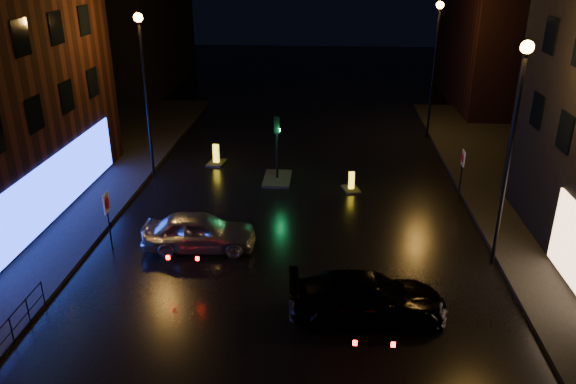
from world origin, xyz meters
name	(u,v)px	position (x,y,z in m)	size (l,w,h in m)	color
ground	(276,357)	(0.00, 0.00, 0.00)	(120.00, 120.00, 0.00)	black
building_far_left	(123,4)	(-16.00, 35.00, 7.00)	(8.00, 16.00, 14.00)	black
building_far_right	(510,24)	(15.00, 32.00, 6.00)	(8.00, 14.00, 12.00)	black
street_lamp_lfar	(144,72)	(-7.80, 14.00, 5.56)	(0.44, 0.44, 8.37)	black
street_lamp_rnear	(515,123)	(7.80, 6.00, 5.56)	(0.44, 0.44, 8.37)	black
street_lamp_rfar	(436,50)	(7.80, 22.00, 5.56)	(0.44, 0.44, 8.37)	black
traffic_signal	(277,171)	(-1.20, 14.00, 0.50)	(1.40, 2.40, 3.45)	black
silver_hatchback	(199,232)	(-3.64, 6.37, 0.76)	(1.80, 4.48, 1.53)	#B1B5B9
dark_sedan	(367,298)	(2.78, 2.19, 0.74)	(2.08, 5.12, 1.49)	black
bollard_near	(351,186)	(2.63, 12.88, 0.21)	(1.00, 1.26, 0.96)	black
bollard_far	(216,160)	(-4.84, 16.17, 0.25)	(1.06, 1.41, 1.13)	black
road_sign_left	(107,208)	(-7.21, 6.16, 1.78)	(0.10, 0.58, 2.38)	black
road_sign_right	(463,162)	(7.90, 12.61, 1.73)	(0.08, 0.56, 2.31)	black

